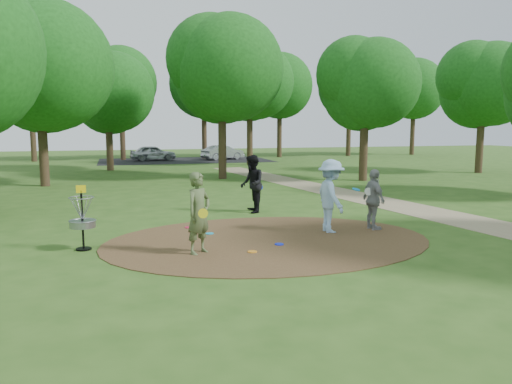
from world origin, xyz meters
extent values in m
plane|color=#2D5119|center=(0.00, 0.00, 0.00)|extent=(100.00, 100.00, 0.00)
cylinder|color=#47301C|center=(0.00, 0.00, 0.01)|extent=(8.40, 8.40, 0.02)
cube|color=#8C7A5B|center=(6.50, 2.00, 0.01)|extent=(7.55, 39.89, 0.01)
cube|color=black|center=(2.00, 30.00, 0.00)|extent=(14.00, 8.00, 0.01)
imported|color=#4C5C35|center=(-1.92, -0.81, 0.94)|extent=(0.82, 0.78, 1.88)
cylinder|color=gold|center=(-1.88, -1.13, 0.99)|extent=(0.22, 0.06, 0.22)
imported|color=#9ABDE6|center=(1.92, 0.49, 1.01)|extent=(0.79, 1.32, 2.01)
cylinder|color=#0D84E1|center=(2.65, 0.44, 1.17)|extent=(0.31, 0.31, 0.08)
imported|color=black|center=(0.69, 4.12, 0.97)|extent=(0.85, 1.03, 1.95)
cylinder|color=#0C30DA|center=(0.95, 4.08, 0.86)|extent=(0.22, 0.08, 0.22)
imported|color=gray|center=(3.22, 0.47, 0.86)|extent=(0.45, 1.02, 1.72)
cylinder|color=silver|center=(3.03, 0.44, 1.10)|extent=(0.23, 0.09, 0.22)
cylinder|color=#1AA7D3|center=(-1.33, 1.13, 0.03)|extent=(0.22, 0.22, 0.02)
cylinder|color=#0D1FED|center=(0.09, -0.55, 0.03)|extent=(0.22, 0.22, 0.02)
cylinder|color=#C6133F|center=(-1.75, 2.09, 0.03)|extent=(0.22, 0.22, 0.02)
imported|color=#B2B5BB|center=(-0.61, 30.41, 0.64)|extent=(3.89, 1.92, 1.28)
imported|color=#A5A7AC|center=(5.23, 29.98, 0.61)|extent=(3.93, 2.59, 1.22)
cylinder|color=orange|center=(-0.73, -1.07, 0.03)|extent=(0.22, 0.22, 0.02)
cylinder|color=black|center=(-4.50, 0.30, 0.68)|extent=(0.05, 0.05, 1.35)
cylinder|color=black|center=(-4.50, 0.30, 0.02)|extent=(0.36, 0.36, 0.04)
cylinder|color=gray|center=(-4.50, 0.30, 0.62)|extent=(0.60, 0.60, 0.16)
torus|color=gray|center=(-4.50, 0.30, 0.70)|extent=(0.63, 0.63, 0.03)
torus|color=gray|center=(-4.50, 0.30, 1.25)|extent=(0.58, 0.58, 0.02)
cube|color=yellow|center=(-4.50, 0.30, 1.45)|extent=(0.22, 0.02, 0.18)
cylinder|color=#332316|center=(-7.00, 14.00, 1.90)|extent=(0.44, 0.44, 3.80)
sphere|color=#154813|center=(-7.00, 14.00, 5.49)|extent=(6.13, 6.13, 6.13)
cylinder|color=#332316|center=(2.00, 15.00, 2.09)|extent=(0.44, 0.44, 4.18)
sphere|color=#154813|center=(2.00, 15.00, 5.76)|extent=(5.74, 5.74, 5.74)
cylinder|color=#332316|center=(9.00, 12.00, 1.80)|extent=(0.44, 0.44, 3.61)
sphere|color=#154813|center=(9.00, 12.00, 4.88)|extent=(4.63, 4.63, 4.63)
cylinder|color=#332316|center=(-4.00, 22.00, 1.71)|extent=(0.44, 0.44, 3.42)
sphere|color=#154813|center=(-4.00, 22.00, 4.83)|extent=(5.12, 5.12, 5.12)
cylinder|color=#332316|center=(6.00, 24.00, 2.19)|extent=(0.44, 0.44, 4.37)
sphere|color=#154813|center=(6.00, 24.00, 5.89)|extent=(5.53, 5.53, 5.53)
cylinder|color=#332316|center=(18.00, 14.00, 1.90)|extent=(0.44, 0.44, 3.80)
sphere|color=#154813|center=(18.00, 14.00, 5.19)|extent=(5.06, 5.06, 5.06)
camera|label=1|loc=(-3.72, -11.89, 2.92)|focal=35.00mm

